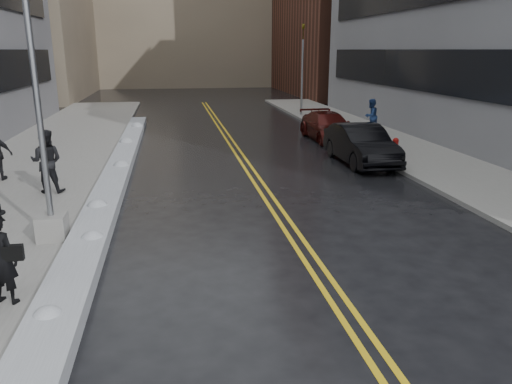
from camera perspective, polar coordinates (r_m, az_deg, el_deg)
name	(u,v)px	position (r m, az deg, el deg)	size (l,w,h in m)	color
ground	(198,270)	(10.74, -6.68, -8.84)	(160.00, 160.00, 0.00)	black
sidewalk_west	(32,169)	(20.93, -24.20, 2.37)	(5.50, 50.00, 0.15)	gray
sidewalk_east	(416,155)	(22.76, 17.84, 4.00)	(4.00, 50.00, 0.15)	gray
lane_line_left	(242,163)	(20.44, -1.65, 3.28)	(0.12, 50.00, 0.01)	gold
lane_line_right	(249,163)	(20.48, -0.82, 3.31)	(0.12, 50.00, 0.01)	gold
snow_ridge	(116,176)	(18.38, -15.74, 1.77)	(0.90, 30.00, 0.34)	silver
building_west_far	(5,0)	(56.02, -26.78, 18.97)	(14.00, 22.00, 18.00)	gray
lamppost	(42,140)	(12.26, -23.27, 5.50)	(0.65, 0.65, 7.62)	gray
fire_hydrant	(395,145)	(22.23, 15.64, 5.16)	(0.26, 0.26, 0.73)	maroon
traffic_signal	(302,66)	(34.92, 5.31, 14.11)	(0.16, 0.20, 6.00)	gray
pedestrian_fedora	(1,259)	(9.82, -27.08, -6.84)	(0.60, 0.39, 1.65)	black
pedestrian_b	(47,161)	(16.86, -22.82, 3.26)	(0.97, 0.75, 1.99)	black
pedestrian_east	(371,116)	(27.80, 12.99, 8.46)	(0.88, 0.69, 1.81)	navy
car_black	(361,144)	(20.72, 11.90, 5.34)	(1.68, 4.80, 1.58)	black
car_maroon	(328,126)	(26.03, 8.23, 7.43)	(1.97, 4.85, 1.41)	#420D0A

